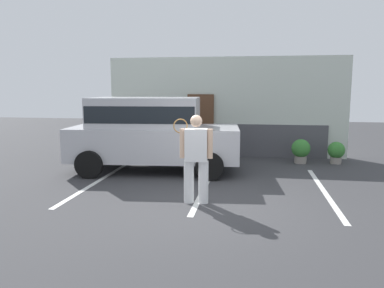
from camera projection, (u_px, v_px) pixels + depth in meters
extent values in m
plane|color=#38383A|center=(203.00, 206.00, 7.39)|extent=(40.00, 40.00, 0.00)
cube|color=silver|center=(98.00, 181.00, 9.31)|extent=(0.12, 4.40, 0.01)
cube|color=silver|center=(205.00, 186.00, 8.88)|extent=(0.12, 4.40, 0.01)
cube|color=silver|center=(324.00, 191.00, 8.45)|extent=(0.12, 4.40, 0.01)
cube|color=silver|center=(225.00, 107.00, 12.80)|extent=(8.04, 0.30, 3.34)
cube|color=#4C4C51|center=(224.00, 140.00, 12.77)|extent=(6.75, 0.10, 1.10)
cube|color=brown|center=(201.00, 125.00, 12.81)|extent=(0.90, 0.06, 2.10)
cube|color=#B7B7BC|center=(155.00, 143.00, 10.40)|extent=(4.74, 2.27, 0.90)
cube|color=#B7B7BC|center=(146.00, 112.00, 10.29)|extent=(3.03, 1.99, 0.80)
cube|color=black|center=(146.00, 113.00, 10.29)|extent=(2.98, 2.01, 0.44)
cylinder|color=black|center=(212.00, 153.00, 11.28)|extent=(0.74, 0.32, 0.72)
cylinder|color=black|center=(210.00, 166.00, 9.40)|extent=(0.74, 0.32, 0.72)
cylinder|color=black|center=(111.00, 152.00, 11.52)|extent=(0.74, 0.32, 0.72)
cylinder|color=black|center=(89.00, 164.00, 9.64)|extent=(0.74, 0.32, 0.72)
cylinder|color=white|center=(203.00, 182.00, 7.53)|extent=(0.20, 0.20, 0.86)
cylinder|color=white|center=(189.00, 182.00, 7.56)|extent=(0.20, 0.20, 0.86)
cube|color=white|center=(196.00, 145.00, 7.43)|extent=(0.46, 0.30, 0.64)
sphere|color=beige|center=(196.00, 121.00, 7.36)|extent=(0.24, 0.24, 0.24)
cylinder|color=beige|center=(210.00, 144.00, 7.40)|extent=(0.11, 0.11, 0.59)
cylinder|color=beige|center=(182.00, 143.00, 7.46)|extent=(0.11, 0.11, 0.59)
torus|color=olive|center=(180.00, 126.00, 7.46)|extent=(0.28, 0.13, 0.29)
cylinder|color=olive|center=(181.00, 138.00, 7.49)|extent=(0.03, 0.03, 0.20)
cylinder|color=gray|center=(300.00, 160.00, 11.58)|extent=(0.37, 0.37, 0.22)
sphere|color=#387F33|center=(301.00, 148.00, 11.53)|extent=(0.57, 0.57, 0.57)
cylinder|color=gray|center=(336.00, 160.00, 11.53)|extent=(0.33, 0.33, 0.20)
sphere|color=#387F33|center=(336.00, 150.00, 11.49)|extent=(0.51, 0.51, 0.51)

